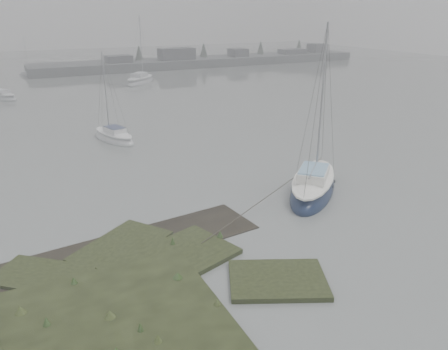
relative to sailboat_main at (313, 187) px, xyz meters
The scene contains 7 objects.
ground 25.17m from the sailboat_main, 105.92° to the left, with size 160.00×160.00×0.00m, color slate.
far_shoreline 59.54m from the sailboat_main, 70.43° to the left, with size 60.00×8.00×4.15m.
sailboat_main is the anchor object (origin of this frame).
sailboat_white 16.76m from the sailboat_main, 115.92° to the left, with size 3.00×5.25×7.04m.
sailboat_far_a 40.12m from the sailboat_main, 111.57° to the left, with size 4.09×5.01×6.97m.
sailboat_far_b 41.41m from the sailboat_main, 86.52° to the left, with size 6.13×6.40×9.42m.
sailboat_far_c 57.00m from the sailboat_main, 100.16° to the left, with size 4.37×3.55×6.07m.
Camera 1 is at (-7.34, -11.75, 9.34)m, focal length 35.00 mm.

